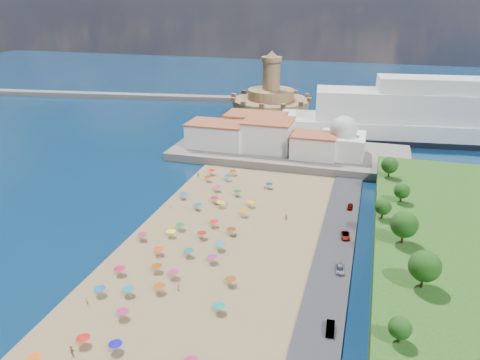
% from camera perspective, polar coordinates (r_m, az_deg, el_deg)
% --- Properties ---
extents(ground, '(700.00, 700.00, 0.00)m').
position_cam_1_polar(ground, '(120.65, -5.17, -7.60)').
color(ground, '#071938').
rests_on(ground, ground).
extents(terrace, '(90.00, 36.00, 3.00)m').
position_cam_1_polar(terrace, '(182.39, 6.01, 3.30)').
color(terrace, '#59544C').
rests_on(terrace, ground).
extents(jetty, '(18.00, 70.00, 2.40)m').
position_cam_1_polar(jetty, '(219.63, 2.01, 6.54)').
color(jetty, '#59544C').
rests_on(jetty, ground).
extents(breakwater, '(199.03, 34.77, 2.60)m').
position_cam_1_polar(breakwater, '(297.36, -14.64, 9.93)').
color(breakwater, '#59544C').
rests_on(breakwater, ground).
extents(waterfront_buildings, '(57.00, 29.00, 11.00)m').
position_cam_1_polar(waterfront_buildings, '(183.65, 2.11, 5.62)').
color(waterfront_buildings, silver).
rests_on(waterfront_buildings, terrace).
extents(domed_building, '(16.00, 16.00, 15.00)m').
position_cam_1_polar(domed_building, '(176.09, 12.42, 4.78)').
color(domed_building, silver).
rests_on(domed_building, terrace).
extents(fortress, '(40.00, 40.00, 32.40)m').
position_cam_1_polar(fortress, '(246.71, 3.76, 9.52)').
color(fortress, '#A77D53').
rests_on(fortress, ground).
extents(cruise_ship, '(152.98, 40.03, 33.09)m').
position_cam_1_polar(cruise_ship, '(217.59, 25.35, 6.64)').
color(cruise_ship, black).
rests_on(cruise_ship, ground).
extents(beach_parasols, '(30.85, 116.57, 2.20)m').
position_cam_1_polar(beach_parasols, '(111.77, -7.91, -9.04)').
color(beach_parasols, gray).
rests_on(beach_parasols, beach).
extents(beachgoers, '(36.30, 99.62, 1.88)m').
position_cam_1_polar(beachgoers, '(117.77, -5.68, -7.77)').
color(beachgoers, tan).
rests_on(beachgoers, beach).
extents(parked_cars, '(2.65, 59.51, 1.45)m').
position_cam_1_polar(parked_cars, '(114.55, 12.34, -9.00)').
color(parked_cars, gray).
rests_on(parked_cars, promenade).
extents(hillside_trees, '(13.84, 106.34, 7.92)m').
position_cam_1_polar(hillside_trees, '(103.73, 19.07, -7.65)').
color(hillside_trees, '#382314').
rests_on(hillside_trees, hillside).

